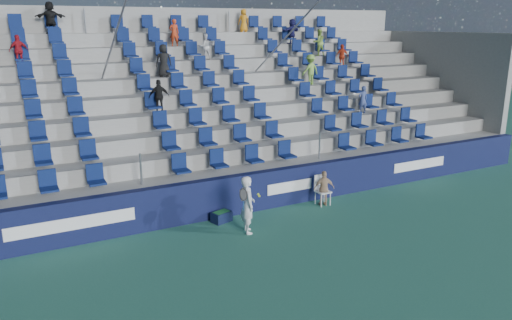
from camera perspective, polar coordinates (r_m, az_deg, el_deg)
The scene contains 7 objects.
ground at distance 12.83m, azimuth 5.09°, elevation -10.42°, with size 70.00×70.00×0.00m, color #31735B.
sponsor_wall at distance 15.14m, azimuth -1.28°, elevation -3.80°, with size 24.00×0.32×1.20m.
grandstand at distance 19.31m, azimuth -8.06°, elevation 4.97°, with size 24.00×8.17×6.63m.
tennis_player at distance 13.61m, azimuth -0.96°, elevation -5.11°, with size 0.69×0.67×1.61m.
line_judge_chair at distance 15.94m, azimuth 7.47°, elevation -3.14°, with size 0.42×0.43×0.96m.
line_judge at distance 15.82m, azimuth 7.78°, elevation -3.22°, with size 0.66×0.27×1.13m, color tan.
ball_bin at distance 14.57m, azimuth -3.96°, elevation -6.42°, with size 0.64×0.51×0.31m.
Camera 1 is at (-6.32, -9.68, 5.56)m, focal length 35.00 mm.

